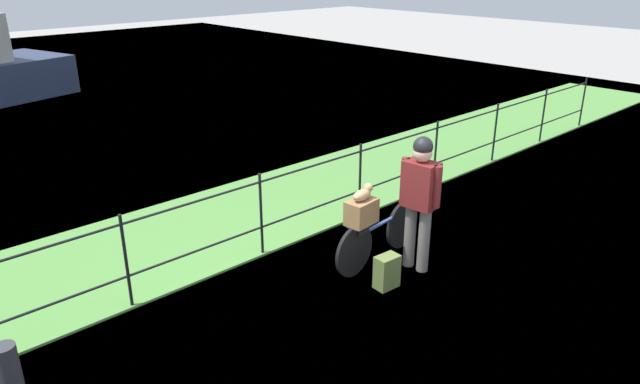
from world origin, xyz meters
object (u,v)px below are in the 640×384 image
at_px(wooden_crate, 361,212).
at_px(cyclist_person, 420,192).
at_px(backpack_on_paving, 387,272).
at_px(bicycle_main, 378,236).
at_px(mooring_bollard, 8,368).
at_px(terrier_dog, 363,194).

bearing_deg(wooden_crate, cyclist_person, -35.13).
relative_size(wooden_crate, cyclist_person, 0.22).
bearing_deg(backpack_on_paving, bicycle_main, -124.43).
height_order(bicycle_main, cyclist_person, cyclist_person).
bearing_deg(backpack_on_paving, mooring_bollard, -12.09).
bearing_deg(cyclist_person, wooden_crate, 144.87).
distance_m(terrier_dog, backpack_on_paving, 0.94).
height_order(bicycle_main, backpack_on_paving, bicycle_main).
distance_m(terrier_dog, cyclist_person, 0.68).
height_order(wooden_crate, cyclist_person, cyclist_person).
distance_m(bicycle_main, backpack_on_paving, 0.65).
bearing_deg(cyclist_person, mooring_bollard, 166.46).
xyz_separation_m(backpack_on_paving, mooring_bollard, (-3.75, 1.11, 0.03)).
bearing_deg(bicycle_main, cyclist_person, -64.23).
distance_m(bicycle_main, terrier_dog, 0.75).
height_order(wooden_crate, backpack_on_paving, wooden_crate).
relative_size(wooden_crate, mooring_bollard, 0.83).
xyz_separation_m(bicycle_main, wooden_crate, (-0.36, -0.03, 0.45)).
xyz_separation_m(bicycle_main, mooring_bollard, (-4.15, 0.62, -0.11)).
xyz_separation_m(terrier_dog, mooring_bollard, (-3.82, 0.65, -0.79)).
relative_size(bicycle_main, backpack_on_paving, 4.10).
bearing_deg(wooden_crate, terrier_dog, 5.22).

